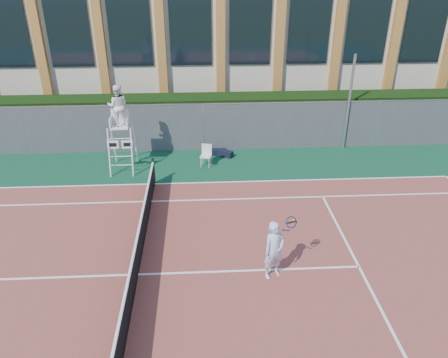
{
  "coord_description": "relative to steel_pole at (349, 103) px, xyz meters",
  "views": [
    {
      "loc": [
        1.92,
        -9.87,
        8.15
      ],
      "look_at": [
        2.63,
        3.0,
        1.46
      ],
      "focal_mm": 35.0,
      "sensor_mm": 36.0,
      "label": 1
    }
  ],
  "objects": [
    {
      "name": "ground",
      "position": [
        -8.55,
        -8.7,
        -2.17
      ],
      "size": [
        120.0,
        120.0,
        0.0
      ],
      "primitive_type": "plane",
      "color": "#233814"
    },
    {
      "name": "apron",
      "position": [
        -8.55,
        -7.7,
        -2.16
      ],
      "size": [
        36.0,
        20.0,
        0.01
      ],
      "primitive_type": "cube",
      "color": "#0E3E25",
      "rests_on": "ground"
    },
    {
      "name": "tennis_court",
      "position": [
        -8.55,
        -8.7,
        -2.15
      ],
      "size": [
        23.77,
        10.97,
        0.02
      ],
      "primitive_type": "cube",
      "color": "brown",
      "rests_on": "apron"
    },
    {
      "name": "tennis_net",
      "position": [
        -8.55,
        -8.7,
        -1.63
      ],
      "size": [
        0.1,
        11.3,
        1.1
      ],
      "color": "black",
      "rests_on": "ground"
    },
    {
      "name": "fence",
      "position": [
        -8.55,
        0.1,
        -1.07
      ],
      "size": [
        40.0,
        0.06,
        2.2
      ],
      "primitive_type": null,
      "color": "#595E60",
      "rests_on": "ground"
    },
    {
      "name": "hedge",
      "position": [
        -8.55,
        1.3,
        -1.07
      ],
      "size": [
        40.0,
        1.4,
        2.2
      ],
      "primitive_type": "cube",
      "color": "black",
      "rests_on": "ground"
    },
    {
      "name": "building",
      "position": [
        -8.55,
        9.25,
        1.98
      ],
      "size": [
        45.0,
        10.6,
        8.22
      ],
      "color": "beige",
      "rests_on": "ground"
    },
    {
      "name": "steel_pole",
      "position": [
        0.0,
        0.0,
        0.0
      ],
      "size": [
        0.12,
        0.12,
        4.33
      ],
      "primitive_type": "cylinder",
      "color": "#9EA0A5",
      "rests_on": "ground"
    },
    {
      "name": "umpire_chair",
      "position": [
        -9.93,
        -1.65,
        0.5
      ],
      "size": [
        1.02,
        1.56,
        3.64
      ],
      "color": "white",
      "rests_on": "ground"
    },
    {
      "name": "plastic_chair",
      "position": [
        -6.45,
        -1.54,
        -1.61
      ],
      "size": [
        0.53,
        0.53,
        0.94
      ],
      "color": "silver",
      "rests_on": "apron"
    },
    {
      "name": "sports_bag_near",
      "position": [
        -5.85,
        -0.51,
        -2.02
      ],
      "size": [
        0.67,
        0.29,
        0.28
      ],
      "primitive_type": "cube",
      "rotation": [
        0.0,
        0.0,
        -0.03
      ],
      "color": "black",
      "rests_on": "apron"
    },
    {
      "name": "sports_bag_far",
      "position": [
        -5.59,
        -0.69,
        -2.02
      ],
      "size": [
        0.74,
        0.63,
        0.28
      ],
      "primitive_type": "cube",
      "rotation": [
        0.0,
        0.0,
        -0.58
      ],
      "color": "black",
      "rests_on": "apron"
    },
    {
      "name": "tennis_player",
      "position": [
        -4.72,
        -8.94,
        -1.25
      ],
      "size": [
        1.04,
        0.78,
        1.77
      ],
      "color": "silver",
      "rests_on": "tennis_court"
    }
  ]
}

